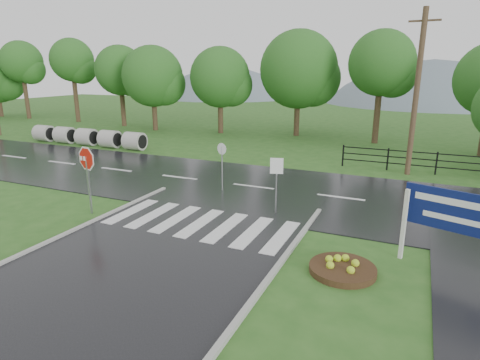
% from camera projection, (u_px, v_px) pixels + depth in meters
% --- Properties ---
extents(ground, '(120.00, 120.00, 0.00)m').
position_uv_depth(ground, '(99.00, 295.00, 9.74)').
color(ground, '#2C5C1E').
rests_on(ground, ground).
extents(main_road, '(90.00, 8.00, 0.04)m').
position_uv_depth(main_road, '(253.00, 187.00, 18.55)').
color(main_road, black).
rests_on(main_road, ground).
extents(walkway, '(2.20, 11.00, 0.04)m').
position_uv_depth(walkway, '(480.00, 290.00, 9.95)').
color(walkway, black).
rests_on(walkway, ground).
extents(crosswalk, '(6.50, 2.80, 0.02)m').
position_uv_depth(crosswalk, '(200.00, 223.00, 14.13)').
color(crosswalk, silver).
rests_on(crosswalk, ground).
extents(fence_west, '(9.58, 0.08, 1.20)m').
position_uv_depth(fence_west, '(437.00, 161.00, 20.61)').
color(fence_west, black).
rests_on(fence_west, ground).
extents(hills, '(102.00, 48.00, 48.00)m').
position_uv_depth(hills, '(390.00, 193.00, 69.79)').
color(hills, slate).
rests_on(hills, ground).
extents(treeline, '(83.20, 5.20, 10.00)m').
position_uv_depth(treeline, '(335.00, 141.00, 30.49)').
color(treeline, '#215A1C').
rests_on(treeline, ground).
extents(culvert_pipes, '(9.70, 1.20, 1.20)m').
position_uv_depth(culvert_pipes, '(87.00, 137.00, 28.60)').
color(culvert_pipes, '#9E9B93').
rests_on(culvert_pipes, ground).
extents(stop_sign, '(1.20, 0.26, 2.74)m').
position_uv_depth(stop_sign, '(87.00, 165.00, 14.71)').
color(stop_sign, '#939399').
rests_on(stop_sign, ground).
extents(estate_billboard, '(2.43, 0.84, 2.19)m').
position_uv_depth(estate_billboard, '(452.00, 215.00, 10.78)').
color(estate_billboard, silver).
rests_on(estate_billboard, ground).
extents(flower_bed, '(1.79, 1.79, 0.36)m').
position_uv_depth(flower_bed, '(343.00, 268.00, 10.79)').
color(flower_bed, '#332111').
rests_on(flower_bed, ground).
extents(reg_sign_small, '(0.47, 0.14, 2.17)m').
position_uv_depth(reg_sign_small, '(277.00, 175.00, 14.74)').
color(reg_sign_small, '#939399').
rests_on(reg_sign_small, ground).
extents(reg_sign_round, '(0.49, 0.16, 2.19)m').
position_uv_depth(reg_sign_round, '(222.00, 161.00, 17.61)').
color(reg_sign_round, '#939399').
rests_on(reg_sign_round, ground).
extents(utility_pole_east, '(1.45, 0.27, 8.12)m').
position_uv_depth(utility_pole_east, '(416.00, 93.00, 19.78)').
color(utility_pole_east, '#473523').
rests_on(utility_pole_east, ground).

